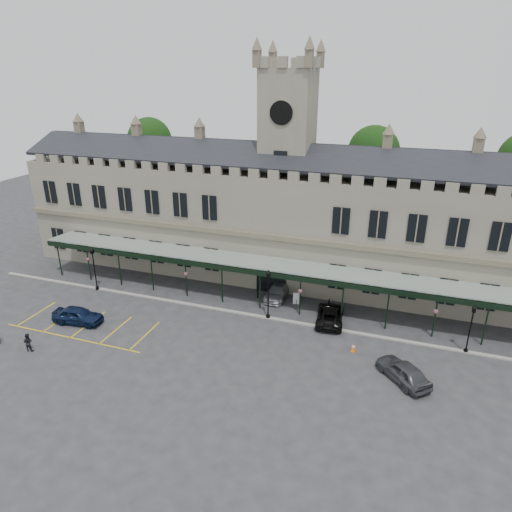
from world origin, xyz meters
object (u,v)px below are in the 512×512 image
(car_van, at_px, (330,315))
(person_b, at_px, (28,342))
(lamp_post_left, at_px, (94,265))
(sign_board, at_px, (297,299))
(lamp_post_mid, at_px, (268,290))
(car_left_a, at_px, (78,315))
(station_building, at_px, (285,220))
(car_right_a, at_px, (403,371))
(traffic_cone, at_px, (353,348))
(car_taxi, at_px, (278,291))
(lamp_post_right, at_px, (471,325))
(clock_tower, at_px, (287,159))

(car_van, height_order, person_b, person_b)
(lamp_post_left, height_order, sign_board, lamp_post_left)
(lamp_post_left, height_order, lamp_post_mid, lamp_post_mid)
(car_left_a, height_order, person_b, person_b)
(station_building, bearing_deg, car_right_a, -49.18)
(station_building, relative_size, car_left_a, 12.89)
(lamp_post_mid, xyz_separation_m, car_right_a, (12.44, -5.58, -2.19))
(traffic_cone, bearing_deg, station_building, 126.33)
(lamp_post_mid, bearing_deg, sign_board, 63.25)
(traffic_cone, bearing_deg, person_b, -161.08)
(car_taxi, relative_size, person_b, 2.89)
(station_building, bearing_deg, car_taxi, -80.39)
(traffic_cone, xyz_separation_m, car_right_a, (4.05, -2.71, 0.47))
(car_left_a, distance_m, car_right_a, 28.83)
(traffic_cone, relative_size, car_left_a, 0.14)
(lamp_post_left, xyz_separation_m, sign_board, (20.99, 3.79, -2.29))
(traffic_cone, bearing_deg, car_van, 123.18)
(traffic_cone, distance_m, car_right_a, 4.90)
(traffic_cone, bearing_deg, lamp_post_right, 17.88)
(lamp_post_right, distance_m, car_van, 11.87)
(station_building, distance_m, lamp_post_left, 20.97)
(station_building, bearing_deg, lamp_post_left, -149.32)
(car_taxi, bearing_deg, sign_board, -19.62)
(person_b, bearing_deg, lamp_post_mid, -159.27)
(car_left_a, bearing_deg, clock_tower, -47.86)
(clock_tower, distance_m, lamp_post_left, 23.09)
(lamp_post_mid, bearing_deg, car_right_a, -24.15)
(station_building, distance_m, car_taxi, 8.33)
(lamp_post_mid, xyz_separation_m, car_left_a, (-16.37, -6.55, -2.20))
(lamp_post_left, relative_size, sign_board, 3.92)
(clock_tower, xyz_separation_m, car_left_a, (-15.00, -17.04, -12.32))
(clock_tower, xyz_separation_m, car_van, (7.00, -9.14, -12.39))
(lamp_post_right, xyz_separation_m, car_left_a, (-33.63, -6.54, -1.87))
(car_van, xyz_separation_m, car_right_a, (6.81, -6.94, 0.09))
(sign_board, bearing_deg, lamp_post_right, -24.24)
(clock_tower, distance_m, lamp_post_right, 23.80)
(station_building, distance_m, lamp_post_right, 21.68)
(car_left_a, bearing_deg, lamp_post_left, 16.89)
(station_building, height_order, car_left_a, station_building)
(traffic_cone, distance_m, sign_board, 9.24)
(sign_board, bearing_deg, lamp_post_mid, -127.65)
(lamp_post_mid, bearing_deg, traffic_cone, -18.85)
(station_building, distance_m, car_van, 12.81)
(clock_tower, xyz_separation_m, lamp_post_left, (-17.78, -10.63, -10.21))
(lamp_post_mid, xyz_separation_m, car_taxi, (-0.37, 4.50, -2.31))
(sign_board, bearing_deg, person_b, -152.16)
(traffic_cone, xyz_separation_m, car_left_a, (-24.76, -3.68, 0.46))
(lamp_post_left, bearing_deg, traffic_cone, -5.67)
(lamp_post_left, height_order, lamp_post_right, lamp_post_left)
(car_left_a, distance_m, person_b, 5.18)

